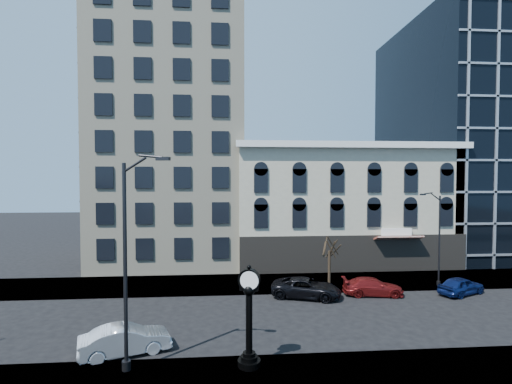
{
  "coord_description": "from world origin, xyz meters",
  "views": [
    {
      "loc": [
        -0.13,
        -23.23,
        8.95
      ],
      "look_at": [
        2.0,
        4.0,
        8.0
      ],
      "focal_mm": 26.0,
      "sensor_mm": 36.0,
      "label": 1
    }
  ],
  "objects": [
    {
      "name": "ground",
      "position": [
        0.0,
        0.0,
        0.0
      ],
      "size": [
        160.0,
        160.0,
        0.0
      ],
      "primitive_type": "plane",
      "color": "black",
      "rests_on": "ground"
    },
    {
      "name": "sidewalk_far",
      "position": [
        0.0,
        8.0,
        0.06
      ],
      "size": [
        160.0,
        6.0,
        0.12
      ],
      "primitive_type": "cube",
      "color": "gray",
      "rests_on": "ground"
    },
    {
      "name": "cream_tower",
      "position": [
        -6.11,
        18.88,
        19.32
      ],
      "size": [
        15.9,
        15.4,
        42.5
      ],
      "color": "beige",
      "rests_on": "ground"
    },
    {
      "name": "victorian_row",
      "position": [
        12.0,
        15.89,
        6.0
      ],
      "size": [
        22.6,
        11.19,
        12.5
      ],
      "color": "#C0B99E",
      "rests_on": "ground"
    },
    {
      "name": "glass_office",
      "position": [
        32.0,
        20.91,
        14.0
      ],
      "size": [
        20.0,
        20.15,
        28.0
      ],
      "color": "black",
      "rests_on": "ground"
    },
    {
      "name": "street_clock",
      "position": [
        0.89,
        -6.06,
        2.3
      ],
      "size": [
        1.09,
        1.09,
        4.81
      ],
      "rotation": [
        0.0,
        0.0,
        -0.25
      ],
      "color": "black",
      "rests_on": "sidewalk_near"
    },
    {
      "name": "street_lamp_near",
      "position": [
        -4.08,
        -6.19,
        7.76
      ],
      "size": [
        2.57,
        0.95,
        10.13
      ],
      "rotation": [
        0.0,
        0.0,
        -0.27
      ],
      "color": "black",
      "rests_on": "sidewalk_near"
    },
    {
      "name": "street_lamp_far",
      "position": [
        16.85,
        5.82,
        6.08
      ],
      "size": [
        1.98,
        0.84,
        7.9
      ],
      "rotation": [
        0.0,
        0.0,
        3.46
      ],
      "color": "black",
      "rests_on": "sidewalk_far"
    },
    {
      "name": "bare_tree_far",
      "position": [
        8.42,
        7.07,
        3.53
      ],
      "size": [
        2.64,
        2.64,
        4.53
      ],
      "color": "#322619",
      "rests_on": "sidewalk_far"
    },
    {
      "name": "car_near_b",
      "position": [
        -5.33,
        -4.14,
        0.74
      ],
      "size": [
        4.75,
        3.03,
        1.48
      ],
      "primitive_type": "imported",
      "rotation": [
        0.0,
        0.0,
        1.93
      ],
      "color": "silver",
      "rests_on": "ground"
    },
    {
      "name": "car_far_a",
      "position": [
        5.82,
        4.12,
        0.72
      ],
      "size": [
        5.7,
        3.89,
        1.45
      ],
      "primitive_type": "imported",
      "rotation": [
        0.0,
        0.0,
        1.26
      ],
      "color": "black",
      "rests_on": "ground"
    },
    {
      "name": "car_far_b",
      "position": [
        11.05,
        4.24,
        0.66
      ],
      "size": [
        4.75,
        2.39,
        1.32
      ],
      "primitive_type": "imported",
      "rotation": [
        0.0,
        0.0,
        1.45
      ],
      "color": "maroon",
      "rests_on": "ground"
    },
    {
      "name": "car_far_c",
      "position": [
        17.94,
        3.87,
        0.69
      ],
      "size": [
        4.34,
        3.1,
        1.37
      ],
      "primitive_type": "imported",
      "rotation": [
        0.0,
        0.0,
        1.99
      ],
      "color": "#0C194C",
      "rests_on": "ground"
    }
  ]
}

